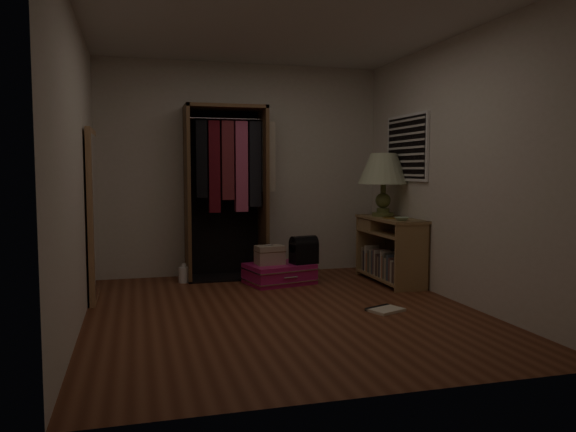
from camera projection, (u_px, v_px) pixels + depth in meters
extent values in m
plane|color=#5F2E1B|center=(284.00, 312.00, 5.15)|extent=(4.00, 4.00, 0.00)
cube|color=beige|center=(242.00, 170.00, 6.96)|extent=(3.50, 0.02, 2.60)
cube|color=beige|center=(376.00, 170.00, 3.12)|extent=(3.50, 0.02, 2.60)
cube|color=beige|center=(456.00, 170.00, 5.50)|extent=(0.02, 4.00, 2.60)
cube|color=beige|center=(77.00, 170.00, 4.58)|extent=(0.02, 4.00, 2.60)
cube|color=silver|center=(284.00, 22.00, 4.93)|extent=(3.50, 4.00, 0.01)
cube|color=white|center=(407.00, 148.00, 6.43)|extent=(0.03, 0.96, 0.76)
cube|color=black|center=(407.00, 148.00, 6.43)|extent=(0.03, 0.90, 0.70)
cube|color=silver|center=(405.00, 175.00, 6.45)|extent=(0.01, 0.88, 0.02)
cube|color=silver|center=(405.00, 168.00, 6.45)|extent=(0.01, 0.88, 0.02)
cube|color=silver|center=(405.00, 161.00, 6.44)|extent=(0.01, 0.88, 0.02)
cube|color=silver|center=(405.00, 155.00, 6.44)|extent=(0.01, 0.88, 0.02)
cube|color=silver|center=(405.00, 148.00, 6.43)|extent=(0.01, 0.88, 0.02)
cube|color=silver|center=(406.00, 141.00, 6.42)|extent=(0.01, 0.88, 0.02)
cube|color=silver|center=(406.00, 134.00, 6.42)|extent=(0.01, 0.88, 0.02)
cube|color=silver|center=(406.00, 127.00, 6.41)|extent=(0.01, 0.88, 0.02)
cube|color=silver|center=(406.00, 120.00, 6.40)|extent=(0.01, 0.88, 0.02)
cube|color=#9A774A|center=(412.00, 257.00, 5.97)|extent=(0.40, 0.03, 0.75)
cube|color=#9A774A|center=(371.00, 244.00, 7.00)|extent=(0.40, 0.03, 0.75)
cube|color=#9A774A|center=(390.00, 277.00, 6.51)|extent=(0.40, 1.04, 0.03)
cube|color=#9A774A|center=(390.00, 233.00, 6.46)|extent=(0.40, 1.04, 0.03)
cube|color=#9A774A|center=(391.00, 219.00, 6.45)|extent=(0.42, 1.12, 0.03)
cube|color=brown|center=(405.00, 249.00, 6.53)|extent=(0.02, 1.10, 0.75)
cube|color=#9A774A|center=(378.00, 224.00, 6.77)|extent=(0.36, 0.38, 0.13)
cube|color=gray|center=(402.00, 269.00, 6.02)|extent=(0.18, 0.04, 0.32)
cube|color=#4C3833|center=(401.00, 273.00, 6.08)|extent=(0.21, 0.05, 0.23)
cube|color=#B7AD99|center=(398.00, 271.00, 6.12)|extent=(0.17, 0.04, 0.24)
cube|color=brown|center=(398.00, 269.00, 6.17)|extent=(0.22, 0.03, 0.26)
cube|color=#3F4C59|center=(395.00, 268.00, 6.21)|extent=(0.19, 0.04, 0.29)
cube|color=gray|center=(391.00, 269.00, 6.26)|extent=(0.16, 0.05, 0.24)
cube|color=#59594C|center=(391.00, 266.00, 6.30)|extent=(0.19, 0.04, 0.29)
cube|color=#B2724C|center=(389.00, 267.00, 6.34)|extent=(0.18, 0.03, 0.25)
cube|color=beige|center=(387.00, 264.00, 6.37)|extent=(0.17, 0.03, 0.30)
cube|color=#332D38|center=(387.00, 266.00, 6.41)|extent=(0.21, 0.03, 0.25)
cube|color=gray|center=(386.00, 266.00, 6.45)|extent=(0.21, 0.03, 0.23)
cube|color=#4C3833|center=(383.00, 265.00, 6.49)|extent=(0.18, 0.05, 0.26)
cube|color=#B7AD99|center=(382.00, 262.00, 6.54)|extent=(0.20, 0.04, 0.29)
cube|color=brown|center=(381.00, 262.00, 6.57)|extent=(0.19, 0.03, 0.30)
cube|color=#3F4C59|center=(379.00, 262.00, 6.61)|extent=(0.18, 0.03, 0.28)
cube|color=gray|center=(376.00, 261.00, 6.65)|extent=(0.16, 0.05, 0.28)
cube|color=#59594C|center=(375.00, 261.00, 6.71)|extent=(0.19, 0.04, 0.26)
cube|color=#B2724C|center=(372.00, 262.00, 6.76)|extent=(0.16, 0.04, 0.22)
cube|color=beige|center=(372.00, 258.00, 6.80)|extent=(0.18, 0.03, 0.31)
cube|color=#332D38|center=(369.00, 260.00, 6.84)|extent=(0.16, 0.04, 0.24)
cube|color=gray|center=(369.00, 258.00, 6.90)|extent=(0.21, 0.04, 0.28)
cube|color=brown|center=(187.00, 193.00, 6.55)|extent=(0.04, 0.50, 2.05)
cube|color=brown|center=(263.00, 192.00, 6.79)|extent=(0.04, 0.50, 2.05)
cube|color=brown|center=(225.00, 107.00, 6.58)|extent=(0.95, 0.50, 0.04)
cube|color=black|center=(223.00, 192.00, 6.89)|extent=(0.95, 0.02, 2.05)
cube|color=black|center=(227.00, 277.00, 6.75)|extent=(0.95, 0.50, 0.02)
cylinder|color=silver|center=(225.00, 119.00, 6.60)|extent=(0.87, 0.02, 0.02)
cube|color=black|center=(201.00, 159.00, 6.54)|extent=(0.13, 0.12, 0.90)
cube|color=#590F19|center=(214.00, 167.00, 6.59)|extent=(0.13, 0.11, 1.07)
cube|color=maroon|center=(227.00, 161.00, 6.62)|extent=(0.14, 0.14, 0.93)
cube|color=#BF4C72|center=(241.00, 167.00, 6.67)|extent=(0.15, 0.13, 1.07)
cube|color=black|center=(254.00, 164.00, 6.71)|extent=(0.14, 0.14, 1.01)
cube|color=beige|center=(268.00, 157.00, 6.75)|extent=(0.15, 0.11, 0.83)
cube|color=#AF7F55|center=(93.00, 215.00, 5.59)|extent=(0.05, 0.80, 1.70)
cube|color=white|center=(96.00, 215.00, 5.60)|extent=(0.01, 0.68, 1.58)
cube|color=#BC1763|center=(279.00, 274.00, 6.42)|extent=(0.82, 0.67, 0.23)
cube|color=silver|center=(279.00, 279.00, 6.43)|extent=(0.85, 0.70, 0.01)
cube|color=silver|center=(279.00, 268.00, 6.42)|extent=(0.85, 0.70, 0.01)
cylinder|color=silver|center=(291.00, 277.00, 6.19)|extent=(0.17, 0.06, 0.02)
cube|color=tan|center=(270.00, 255.00, 6.37)|extent=(0.33, 0.25, 0.21)
cube|color=brown|center=(270.00, 251.00, 6.36)|extent=(0.34, 0.26, 0.01)
cylinder|color=silver|center=(270.00, 245.00, 6.36)|extent=(0.09, 0.03, 0.01)
cube|color=black|center=(304.00, 254.00, 6.42)|extent=(0.32, 0.24, 0.22)
cylinder|color=black|center=(304.00, 244.00, 6.41)|extent=(0.32, 0.24, 0.19)
cylinder|color=#4E582B|center=(383.00, 214.00, 6.65)|extent=(0.29, 0.29, 0.04)
cylinder|color=#4E582B|center=(383.00, 210.00, 6.65)|extent=(0.17, 0.17, 0.05)
sphere|color=#4E582B|center=(383.00, 201.00, 6.64)|extent=(0.20, 0.20, 0.18)
cylinder|color=#4E582B|center=(383.00, 188.00, 6.63)|extent=(0.07, 0.07, 0.11)
cone|color=beige|center=(383.00, 169.00, 6.61)|extent=(0.67, 0.67, 0.36)
cone|color=white|center=(383.00, 169.00, 6.61)|extent=(0.60, 0.60, 0.34)
cylinder|color=#AE8C43|center=(394.00, 218.00, 6.38)|extent=(0.31, 0.31, 0.01)
imported|color=#9BB899|center=(402.00, 219.00, 6.08)|extent=(0.17, 0.17, 0.04)
cylinder|color=white|center=(184.00, 275.00, 6.47)|extent=(0.13, 0.13, 0.18)
cylinder|color=white|center=(184.00, 265.00, 6.47)|extent=(0.05, 0.05, 0.04)
cube|color=#F1E6CA|center=(385.00, 310.00, 5.17)|extent=(0.37, 0.33, 0.03)
cube|color=black|center=(377.00, 308.00, 5.25)|extent=(0.29, 0.15, 0.03)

